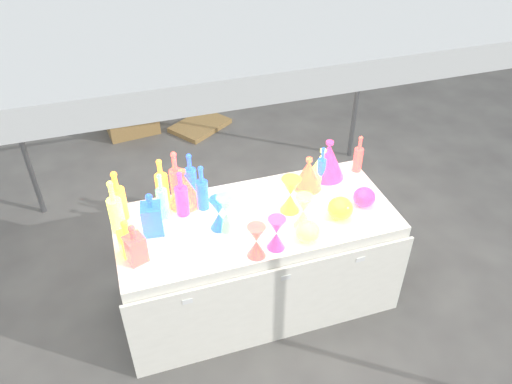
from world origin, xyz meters
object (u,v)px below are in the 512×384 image
object	(u,v)px
bottle_0	(161,181)
decanter_0	(127,237)
cardboard_box_closed	(131,115)
hourglass_0	(256,241)
display_table	(256,259)
lampshade_0	(184,187)
globe_0	(340,209)

from	to	relation	value
bottle_0	decanter_0	distance (m)	0.52
cardboard_box_closed	hourglass_0	distance (m)	3.13
display_table	cardboard_box_closed	world-z (taller)	display_table
bottle_0	lampshade_0	xyz separation A→B (m)	(0.13, -0.07, -0.03)
hourglass_0	lampshade_0	xyz separation A→B (m)	(-0.30, 0.61, 0.02)
hourglass_0	lampshade_0	distance (m)	0.68
display_table	hourglass_0	world-z (taller)	hourglass_0
decanter_0	hourglass_0	size ratio (longest dim) A/B	1.12
display_table	decanter_0	size ratio (longest dim) A/B	7.48
decanter_0	lampshade_0	size ratio (longest dim) A/B	0.93
bottle_0	lampshade_0	distance (m)	0.15
bottle_0	hourglass_0	size ratio (longest dim) A/B	1.50
globe_0	lampshade_0	distance (m)	1.02
display_table	cardboard_box_closed	xyz separation A→B (m)	(-0.58, 2.70, -0.18)
display_table	decanter_0	distance (m)	0.96
cardboard_box_closed	bottle_0	world-z (taller)	bottle_0
display_table	globe_0	xyz separation A→B (m)	(0.51, -0.16, 0.44)
bottle_0	globe_0	world-z (taller)	bottle_0
display_table	lampshade_0	size ratio (longest dim) A/B	6.93
decanter_0	display_table	bearing A→B (deg)	-7.12
decanter_0	lampshade_0	bearing A→B (deg)	29.57
hourglass_0	lampshade_0	world-z (taller)	lampshade_0
cardboard_box_closed	globe_0	size ratio (longest dim) A/B	3.27
decanter_0	globe_0	xyz separation A→B (m)	(1.32, -0.08, -0.06)
display_table	hourglass_0	xyz separation A→B (m)	(-0.11, -0.33, 0.49)
bottle_0	globe_0	bearing A→B (deg)	-26.39
globe_0	display_table	bearing A→B (deg)	162.58
display_table	bottle_0	world-z (taller)	bottle_0
cardboard_box_closed	decanter_0	distance (m)	2.87
bottle_0	hourglass_0	xyz separation A→B (m)	(0.43, -0.69, -0.05)
globe_0	cardboard_box_closed	bearing A→B (deg)	110.79
globe_0	hourglass_0	bearing A→B (deg)	-164.94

